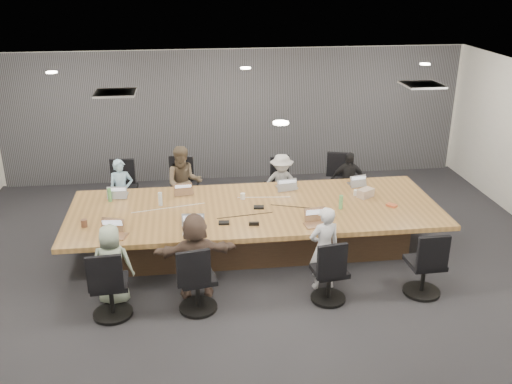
{
  "coord_description": "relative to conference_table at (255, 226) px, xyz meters",
  "views": [
    {
      "loc": [
        -1.07,
        -7.93,
        4.44
      ],
      "look_at": [
        0.0,
        0.4,
        1.05
      ],
      "focal_mm": 40.0,
      "sensor_mm": 36.0,
      "label": 1
    }
  ],
  "objects": [
    {
      "name": "floor",
      "position": [
        0.0,
        -0.5,
        -0.4
      ],
      "size": [
        10.0,
        8.0,
        0.0
      ],
      "primitive_type": "cube",
      "color": "#26262B",
      "rests_on": "ground"
    },
    {
      "name": "ceiling",
      "position": [
        0.0,
        -0.5,
        2.4
      ],
      "size": [
        10.0,
        8.0,
        0.0
      ],
      "primitive_type": "cube",
      "color": "white",
      "rests_on": "wall_back"
    },
    {
      "name": "wall_back",
      "position": [
        0.0,
        3.5,
        1.0
      ],
      "size": [
        10.0,
        0.0,
        2.8
      ],
      "primitive_type": "cube",
      "rotation": [
        1.57,
        0.0,
        0.0
      ],
      "color": "silver",
      "rests_on": "ground"
    },
    {
      "name": "wall_front",
      "position": [
        0.0,
        -4.5,
        1.0
      ],
      "size": [
        10.0,
        0.0,
        2.8
      ],
      "primitive_type": "cube",
      "rotation": [
        -1.57,
        0.0,
        0.0
      ],
      "color": "silver",
      "rests_on": "ground"
    },
    {
      "name": "curtain",
      "position": [
        0.0,
        3.42,
        1.0
      ],
      "size": [
        9.8,
        0.04,
        2.8
      ],
      "primitive_type": "cube",
      "color": "#535358",
      "rests_on": "ground"
    },
    {
      "name": "conference_table",
      "position": [
        0.0,
        0.0,
        0.0
      ],
      "size": [
        6.0,
        2.2,
        0.74
      ],
      "color": "#4A3423",
      "rests_on": "ground"
    },
    {
      "name": "chair_0",
      "position": [
        -2.27,
        1.7,
        0.02
      ],
      "size": [
        0.61,
        0.61,
        0.84
      ],
      "primitive_type": null,
      "rotation": [
        0.0,
        0.0,
        3.07
      ],
      "color": "black",
      "rests_on": "ground"
    },
    {
      "name": "chair_1",
      "position": [
        -1.14,
        1.7,
        0.02
      ],
      "size": [
        0.66,
        0.66,
        0.85
      ],
      "primitive_type": null,
      "rotation": [
        0.0,
        0.0,
        2.97
      ],
      "color": "black",
      "rests_on": "ground"
    },
    {
      "name": "chair_2",
      "position": [
        0.66,
        1.7,
        -0.04
      ],
      "size": [
        0.6,
        0.6,
        0.72
      ],
      "primitive_type": null,
      "rotation": [
        0.0,
        0.0,
        3.42
      ],
      "color": "black",
      "rests_on": "ground"
    },
    {
      "name": "chair_3",
      "position": [
        1.94,
        1.7,
        -0.02
      ],
      "size": [
        0.65,
        0.65,
        0.77
      ],
      "primitive_type": null,
      "rotation": [
        0.0,
        0.0,
        2.85
      ],
      "color": "black",
      "rests_on": "ground"
    },
    {
      "name": "chair_4",
      "position": [
        -2.16,
        -1.7,
        0.02
      ],
      "size": [
        0.6,
        0.6,
        0.84
      ],
      "primitive_type": null,
      "rotation": [
        0.0,
        0.0,
        0.07
      ],
      "color": "black",
      "rests_on": "ground"
    },
    {
      "name": "chair_5",
      "position": [
        -1.01,
        -1.7,
        0.01
      ],
      "size": [
        0.65,
        0.65,
        0.82
      ],
      "primitive_type": null,
      "rotation": [
        0.0,
        0.0,
        0.18
      ],
      "color": "black",
      "rests_on": "ground"
    },
    {
      "name": "chair_6",
      "position": [
        0.82,
        -1.7,
        -0.01
      ],
      "size": [
        0.59,
        0.59,
        0.77
      ],
      "primitive_type": null,
      "rotation": [
        0.0,
        0.0,
        0.15
      ],
      "color": "black",
      "rests_on": "ground"
    },
    {
      "name": "chair_7",
      "position": [
        2.21,
        -1.7,
        0.01
      ],
      "size": [
        0.58,
        0.58,
        0.83
      ],
      "primitive_type": null,
      "rotation": [
        0.0,
        0.0,
        0.03
      ],
      "color": "black",
      "rests_on": "ground"
    },
    {
      "name": "person_0",
      "position": [
        -2.27,
        1.35,
        0.2
      ],
      "size": [
        0.47,
        0.35,
        1.2
      ],
      "primitive_type": "imported",
      "rotation": [
        0.0,
        0.0,
        6.44
      ],
      "color": "#8CB9D4",
      "rests_on": "ground"
    },
    {
      "name": "laptop_0",
      "position": [
        -2.27,
        0.8,
        0.35
      ],
      "size": [
        0.35,
        0.25,
        0.02
      ],
      "primitive_type": "cube",
      "rotation": [
        0.0,
        0.0,
        3.08
      ],
      "color": "#B2B2B7",
      "rests_on": "conference_table"
    },
    {
      "name": "person_1",
      "position": [
        -1.14,
        1.35,
        0.3
      ],
      "size": [
        0.7,
        0.55,
        1.4
      ],
      "primitive_type": "imported",
      "rotation": [
        0.0,
        0.0,
        6.32
      ],
      "color": "brown",
      "rests_on": "ground"
    },
    {
      "name": "laptop_1",
      "position": [
        -1.14,
        0.8,
        0.35
      ],
      "size": [
        0.33,
        0.24,
        0.02
      ],
      "primitive_type": "cube",
      "rotation": [
        0.0,
        0.0,
        3.23
      ],
      "color": "#8C6647",
      "rests_on": "conference_table"
    },
    {
      "name": "person_2",
      "position": [
        0.66,
        1.35,
        0.19
      ],
      "size": [
        0.79,
        0.49,
        1.17
      ],
      "primitive_type": "imported",
      "rotation": [
        0.0,
        0.0,
        6.22
      ],
      "color": "#A5A5A5",
      "rests_on": "ground"
    },
    {
      "name": "laptop_2",
      "position": [
        0.66,
        0.8,
        0.35
      ],
      "size": [
        0.39,
        0.29,
        0.02
      ],
      "primitive_type": "cube",
      "rotation": [
        0.0,
        0.0,
        3.29
      ],
      "color": "#B2B2B7",
      "rests_on": "conference_table"
    },
    {
      "name": "person_3",
      "position": [
        1.94,
        1.35,
        0.18
      ],
      "size": [
        0.72,
        0.37,
        1.17
      ],
      "primitive_type": "imported",
      "rotation": [
        0.0,
        0.0,
        6.15
      ],
      "color": "black",
      "rests_on": "ground"
    },
    {
      "name": "laptop_3",
      "position": [
        1.94,
        0.8,
        0.35
      ],
      "size": [
        0.32,
        0.25,
        0.02
      ],
      "primitive_type": "cube",
      "rotation": [
        0.0,
        0.0,
        3.29
      ],
      "color": "#B2B2B7",
      "rests_on": "conference_table"
    },
    {
      "name": "person_4",
      "position": [
        -2.16,
        -1.35,
        0.18
      ],
      "size": [
        0.61,
        0.43,
        1.17
      ],
      "primitive_type": "imported",
      "rotation": [
        0.0,
        0.0,
        3.03
      ],
      "color": "#96A891",
      "rests_on": "ground"
    },
    {
      "name": "laptop_4",
      "position": [
        -2.16,
        -0.8,
        0.35
      ],
      "size": [
        0.39,
        0.31,
        0.02
      ],
      "primitive_type": "cube",
      "rotation": [
        0.0,
        0.0,
        -0.25
      ],
      "color": "#8C6647",
      "rests_on": "conference_table"
    },
    {
      "name": "person_5",
      "position": [
        -1.01,
        -1.35,
        0.24
      ],
      "size": [
        1.2,
        0.43,
        1.27
      ],
      "primitive_type": "imported",
      "rotation": [
        0.0,
        0.0,
        3.19
      ],
      "color": "brown",
      "rests_on": "ground"
    },
    {
      "name": "laptop_5",
      "position": [
        -1.01,
        -0.8,
        0.35
      ],
      "size": [
        0.35,
        0.25,
        0.02
      ],
      "primitive_type": "cube",
      "rotation": [
        0.0,
        0.0,
        -0.06
      ],
      "color": "#B2B2B7",
      "rests_on": "conference_table"
    },
    {
      "name": "person_6",
      "position": [
        0.82,
        -1.35,
        0.24
      ],
      "size": [
        0.51,
        0.39,
        1.28
      ],
      "primitive_type": "imported",
      "rotation": [
        0.0,
        0.0,
        3.33
      ],
      "color": "silver",
      "rests_on": "ground"
    },
    {
      "name": "laptop_6",
      "position": [
        0.82,
        -0.8,
        0.35
      ],
      "size": [
        0.36,
        0.27,
        0.02
      ],
      "primitive_type": "cube",
      "rotation": [
        0.0,
        0.0,
        0.12
      ],
      "color": "#8C6647",
      "rests_on": "conference_table"
    },
    {
      "name": "bottle_green_left",
      "position": [
        -2.37,
        0.55,
        0.45
      ],
      "size": [
        0.08,
        0.08,
        0.23
      ],
      "primitive_type": "cylinder",
      "rotation": [
        0.0,
        0.0,
        0.41
      ],
      "color": "#5CA15B",
      "rests_on": "conference_table"
    },
    {
      "name": "bottle_green_right",
      "position": [
        1.37,
        -0.23,
        0.45
      ],
      "size": [
        0.08,
        0.08,
        0.23
      ],
      "primitive_type": "cylinder",
      "rotation": [
        0.0,
        0.0,
        -0.3
      ],
      "color": "#5CA15B",
      "rests_on": "conference_table"
    },
    {
      "name": "bottle_clear",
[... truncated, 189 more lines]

